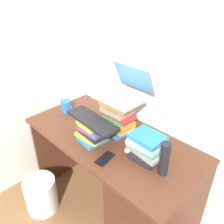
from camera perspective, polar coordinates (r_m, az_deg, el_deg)
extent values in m
plane|color=brown|center=(2.32, -0.24, -21.69)|extent=(6.00, 6.00, 0.00)
cube|color=silver|center=(1.78, 8.40, 12.87)|extent=(6.00, 0.05, 2.60)
cube|color=silver|center=(1.61, 15.55, 11.27)|extent=(0.90, 0.01, 0.80)
cube|color=silver|center=(2.21, -17.35, 15.31)|extent=(0.05, 6.00, 2.60)
cube|color=#4C2819|center=(1.78, -0.30, -6.38)|extent=(1.35, 0.65, 0.03)
cube|color=#4C2819|center=(2.43, -11.40, -6.95)|extent=(0.02, 0.60, 0.75)
cube|color=#442416|center=(1.83, 9.66, -22.65)|extent=(0.41, 0.55, 0.71)
cube|color=#2672B2|center=(1.83, 1.08, -3.93)|extent=(0.21, 0.18, 0.03)
cube|color=white|center=(1.81, 1.53, -3.19)|extent=(0.22, 0.16, 0.03)
cube|color=orange|center=(1.78, 1.26, -2.53)|extent=(0.24, 0.18, 0.04)
cube|color=#338C4C|center=(1.76, 1.41, -1.48)|extent=(0.18, 0.17, 0.03)
cube|color=#B22D33|center=(1.75, 1.60, -0.47)|extent=(0.25, 0.15, 0.03)
cube|color=gray|center=(1.74, 1.32, 0.64)|extent=(0.20, 0.18, 0.04)
cube|color=beige|center=(1.73, 1.42, 1.45)|extent=(0.19, 0.13, 0.02)
cube|color=orange|center=(1.70, 1.55, 1.89)|extent=(0.25, 0.18, 0.02)
cube|color=#2672B2|center=(1.70, 1.19, 2.76)|extent=(0.17, 0.17, 0.02)
cube|color=#2672B2|center=(1.74, -4.60, -6.27)|extent=(0.18, 0.19, 0.03)
cube|color=yellow|center=(1.74, -4.57, -5.28)|extent=(0.22, 0.19, 0.02)
cube|color=black|center=(1.71, -4.52, -5.08)|extent=(0.21, 0.14, 0.02)
cube|color=#8C338C|center=(1.70, -4.56, -4.21)|extent=(0.20, 0.14, 0.03)
cube|color=#2672B2|center=(1.68, -4.27, -3.49)|extent=(0.23, 0.16, 0.03)
cube|color=yellow|center=(1.67, -5.09, -2.81)|extent=(0.18, 0.15, 0.03)
cube|color=black|center=(1.60, 8.23, -10.16)|extent=(0.19, 0.19, 0.04)
cube|color=gray|center=(1.58, 8.20, -9.10)|extent=(0.25, 0.16, 0.03)
cube|color=teal|center=(1.56, 8.35, -8.09)|extent=(0.22, 0.16, 0.04)
cube|color=beige|center=(1.55, 8.27, -6.89)|extent=(0.22, 0.21, 0.03)
cube|color=#2672B2|center=(1.52, 8.43, -6.01)|extent=(0.21, 0.17, 0.03)
cube|color=gray|center=(1.69, 1.39, 3.23)|extent=(0.33, 0.23, 0.01)
cube|color=gray|center=(1.75, 5.19, 8.17)|extent=(0.33, 0.10, 0.21)
cube|color=#59A5E5|center=(1.75, 5.06, 8.20)|extent=(0.30, 0.09, 0.18)
cube|color=black|center=(1.65, -4.80, -2.03)|extent=(0.43, 0.16, 0.02)
ellipsoid|color=#A5A8AD|center=(1.64, 4.40, -8.74)|extent=(0.06, 0.10, 0.04)
cylinder|color=#265999|center=(2.09, -10.83, 1.36)|extent=(0.09, 0.09, 0.10)
torus|color=#265999|center=(2.05, -9.93, 0.94)|extent=(0.05, 0.01, 0.05)
cylinder|color=black|center=(1.45, 12.37, -10.86)|extent=(0.06, 0.06, 0.22)
cube|color=black|center=(1.58, -1.72, -11.01)|extent=(0.09, 0.14, 0.01)
cylinder|color=silver|center=(2.28, -16.51, -18.28)|extent=(0.27, 0.27, 0.32)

